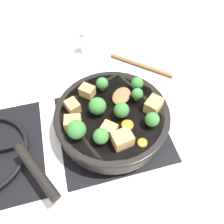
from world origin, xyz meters
TOP-DOWN VIEW (x-y plane):
  - ground_plane at (0.00, 0.00)m, footprint 2.40×2.40m
  - front_burner_grate at (0.00, 0.00)m, footprint 0.31×0.31m
  - skillet_pan at (-0.00, 0.00)m, footprint 0.35×0.42m
  - wooden_spoon at (0.10, -0.09)m, footprint 0.22×0.22m
  - tofu_cube_center_large at (0.08, 0.05)m, footprint 0.05×0.05m
  - tofu_cube_near_handle at (-0.02, 0.11)m, footprint 0.04×0.05m
  - tofu_cube_east_chunk at (-0.02, -0.11)m, footprint 0.06×0.06m
  - tofu_cube_west_chunk at (-0.10, -0.00)m, footprint 0.04×0.05m
  - tofu_cube_back_piece at (0.03, 0.10)m, footprint 0.05×0.04m
  - tofu_cube_front_piece at (-0.06, 0.02)m, footprint 0.05×0.05m
  - broccoli_floret_near_spoon at (-0.02, -0.02)m, footprint 0.04×0.04m
  - broccoli_floret_center_top at (-0.05, 0.10)m, footprint 0.05×0.05m
  - broccoli_floret_east_rim at (0.06, -0.09)m, footprint 0.04×0.04m
  - broccoli_floret_west_rim at (-0.07, -0.09)m, footprint 0.04×0.04m
  - broccoli_floret_north_edge at (0.09, 0.01)m, footprint 0.03×0.03m
  - broccoli_floret_south_cluster at (0.01, 0.04)m, footprint 0.05×0.05m
  - broccoli_floret_mid_floret at (-0.08, 0.05)m, footprint 0.04×0.04m
  - broccoli_floret_small_inner at (0.02, -0.08)m, footprint 0.03×0.03m
  - carrot_slice_orange_thin at (-0.11, -0.05)m, footprint 0.02×0.02m
  - carrot_slice_near_center at (-0.05, -0.03)m, footprint 0.03×0.03m
  - salt_shaker at (0.37, 0.01)m, footprint 0.04×0.04m

SIDE VIEW (x-z plane):
  - ground_plane at x=0.00m, z-range 0.00..0.00m
  - front_burner_grate at x=0.00m, z-range 0.00..0.03m
  - salt_shaker at x=0.37m, z-range 0.00..0.09m
  - skillet_pan at x=0.00m, z-range 0.03..0.08m
  - carrot_slice_orange_thin at x=-0.11m, z-range 0.08..0.09m
  - carrot_slice_near_center at x=-0.05m, z-range 0.08..0.09m
  - wooden_spoon at x=0.10m, z-range 0.08..0.10m
  - tofu_cube_front_piece at x=-0.06m, z-range 0.08..0.11m
  - tofu_cube_back_piece at x=0.03m, z-range 0.08..0.11m
  - tofu_cube_center_large at x=0.08m, z-range 0.08..0.11m
  - tofu_cube_near_handle at x=-0.02m, z-range 0.08..0.11m
  - tofu_cube_east_chunk at x=-0.02m, z-range 0.08..0.12m
  - tofu_cube_west_chunk at x=-0.10m, z-range 0.08..0.12m
  - broccoli_floret_small_inner at x=0.02m, z-range 0.08..0.12m
  - broccoli_floret_north_edge at x=0.09m, z-range 0.08..0.13m
  - broccoli_floret_east_rim at x=0.06m, z-range 0.08..0.13m
  - broccoli_floret_west_rim at x=-0.07m, z-range 0.08..0.13m
  - broccoli_floret_mid_floret at x=-0.08m, z-range 0.08..0.13m
  - broccoli_floret_near_spoon at x=-0.02m, z-range 0.08..0.13m
  - broccoli_floret_south_cluster at x=0.01m, z-range 0.08..0.14m
  - broccoli_floret_center_top at x=-0.05m, z-range 0.08..0.14m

